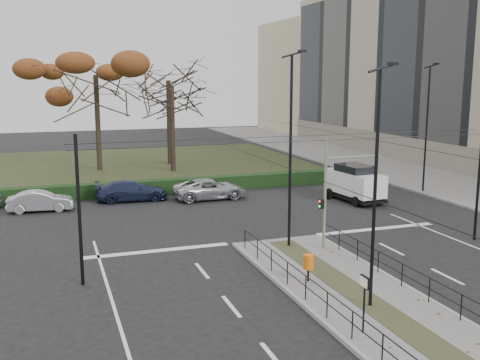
# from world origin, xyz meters

# --- Properties ---
(ground) EXTENTS (140.00, 140.00, 0.00)m
(ground) POSITION_xyz_m (0.00, 0.00, 0.00)
(ground) COLOR black
(ground) RESTS_ON ground
(median_island) EXTENTS (4.40, 15.00, 0.14)m
(median_island) POSITION_xyz_m (0.00, -2.50, 0.07)
(median_island) COLOR slate
(median_island) RESTS_ON ground
(sidewalk_east) EXTENTS (8.00, 90.00, 0.14)m
(sidewalk_east) POSITION_xyz_m (18.00, 22.00, 0.07)
(sidewalk_east) COLOR slate
(sidewalk_east) RESTS_ON ground
(park) EXTENTS (38.00, 26.00, 0.10)m
(park) POSITION_xyz_m (-6.00, 32.00, 0.05)
(park) COLOR #262E17
(park) RESTS_ON ground
(hedge) EXTENTS (38.00, 1.00, 1.00)m
(hedge) POSITION_xyz_m (-6.00, 18.60, 0.50)
(hedge) COLOR black
(hedge) RESTS_ON ground
(apartment_block) EXTENTS (13.09, 52.10, 21.64)m
(apartment_block) POSITION_xyz_m (27.97, 23.97, 10.39)
(apartment_block) COLOR tan
(apartment_block) RESTS_ON ground
(median_railing) EXTENTS (4.14, 13.24, 0.92)m
(median_railing) POSITION_xyz_m (0.00, -2.60, 0.98)
(median_railing) COLOR black
(median_railing) RESTS_ON median_island
(catenary) EXTENTS (20.00, 34.00, 6.00)m
(catenary) POSITION_xyz_m (0.00, 1.62, 3.42)
(catenary) COLOR black
(catenary) RESTS_ON ground
(traffic_light) EXTENTS (3.17, 1.81, 4.66)m
(traffic_light) POSITION_xyz_m (1.77, 2.84, 2.85)
(traffic_light) COLOR gray
(traffic_light) RESTS_ON median_island
(litter_bin) EXTENTS (0.42, 0.42, 1.08)m
(litter_bin) POSITION_xyz_m (-1.13, -0.91, 0.91)
(litter_bin) COLOR black
(litter_bin) RESTS_ON median_island
(info_panel) EXTENTS (0.11, 0.49, 1.87)m
(info_panel) POSITION_xyz_m (-1.50, -5.64, 1.61)
(info_panel) COLOR black
(info_panel) RESTS_ON median_island
(streetlamp_median_near) EXTENTS (0.71, 0.14, 8.46)m
(streetlamp_median_near) POSITION_xyz_m (-0.10, -3.84, 4.44)
(streetlamp_median_near) COLOR black
(streetlamp_median_near) RESTS_ON median_island
(streetlamp_median_far) EXTENTS (0.77, 0.16, 9.21)m
(streetlamp_median_far) POSITION_xyz_m (0.11, 3.70, 4.82)
(streetlamp_median_far) COLOR black
(streetlamp_median_far) RESTS_ON median_island
(streetlamp_sidewalk) EXTENTS (0.75, 0.15, 8.95)m
(streetlamp_sidewalk) POSITION_xyz_m (14.56, 12.75, 4.69)
(streetlamp_sidewalk) COLOR black
(streetlamp_sidewalk) RESTS_ON sidewalk_east
(parked_car_second) EXTENTS (3.96, 1.64, 1.27)m
(parked_car_second) POSITION_xyz_m (-11.23, 15.70, 0.64)
(parked_car_second) COLOR #A5A7AC
(parked_car_second) RESTS_ON ground
(parked_car_third) EXTENTS (4.81, 2.20, 1.37)m
(parked_car_third) POSITION_xyz_m (-5.50, 16.95, 0.68)
(parked_car_third) COLOR #1D2544
(parked_car_third) RESTS_ON ground
(parked_car_fourth) EXTENTS (4.94, 2.34, 1.36)m
(parked_car_fourth) POSITION_xyz_m (-0.40, 15.77, 0.68)
(parked_car_fourth) COLOR #A5A7AC
(parked_car_fourth) RESTS_ON ground
(white_van) EXTENTS (2.45, 4.73, 2.43)m
(white_van) POSITION_xyz_m (8.54, 12.04, 1.27)
(white_van) COLOR white
(white_van) RESTS_ON ground
(rust_tree) EXTENTS (10.01, 10.01, 10.83)m
(rust_tree) POSITION_xyz_m (-6.35, 30.28, 8.33)
(rust_tree) COLOR black
(rust_tree) RESTS_ON park
(bare_tree_center) EXTENTS (7.89, 7.89, 10.31)m
(bare_tree_center) POSITION_xyz_m (0.25, 31.61, 7.29)
(bare_tree_center) COLOR black
(bare_tree_center) RESTS_ON park
(bare_tree_near) EXTENTS (7.05, 7.05, 9.77)m
(bare_tree_near) POSITION_xyz_m (-0.35, 27.51, 6.92)
(bare_tree_near) COLOR black
(bare_tree_near) RESTS_ON park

